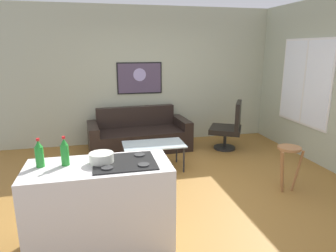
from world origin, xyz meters
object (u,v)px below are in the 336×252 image
Objects in this scene: soda_bottle at (39,154)px; wall_painting at (140,78)px; soda_bottle_2 at (65,152)px; bar_stool at (288,157)px; couch at (139,136)px; coffee_table at (154,146)px; mixing_bowl at (101,158)px; armchair at (230,127)px.

wall_painting is at bearing 67.34° from soda_bottle.
bar_stool is at bearing 12.37° from soda_bottle_2.
bar_stool is (1.79, -2.28, 0.23)m from couch.
couch is 2.01× the size of coffee_table.
coffee_table is 2.09m from mixing_bowl.
soda_bottle is (-1.41, -1.80, 0.60)m from coffee_table.
bar_stool is 3.37m from wall_painting.
coffee_table is 3.59× the size of soda_bottle.
soda_bottle is at bearing -168.74° from bar_stool.
soda_bottle_2 reaches higher than mixing_bowl.
soda_bottle_2 is at bearing -167.63° from bar_stool.
bar_stool is at bearing 14.53° from mixing_bowl.
bar_stool is 0.70× the size of wall_painting.
armchair is 3.46× the size of soda_bottle.
bar_stool is at bearing 11.26° from soda_bottle.
armchair is at bearing 22.72° from coffee_table.
coffee_table is 1.55× the size of bar_stool.
couch is 7.21× the size of soda_bottle.
mixing_bowl is (0.34, -0.03, -0.08)m from soda_bottle_2.
soda_bottle reaches higher than coffee_table.
armchair is 1.49× the size of bar_stool.
armchair is at bearing 41.37° from soda_bottle_2.
bar_stool is at bearing -34.79° from coffee_table.
wall_painting is (0.01, 1.62, 0.96)m from coffee_table.
armchair reaches higher than coffee_table.
bar_stool is 2.99m from soda_bottle_2.
mixing_bowl reaches higher than coffee_table.
armchair is 3.99m from soda_bottle.
couch is 7.00× the size of soda_bottle_2.
armchair is at bearing 91.08° from bar_stool.
coffee_table is 3.49× the size of soda_bottle_2.
armchair reaches higher than couch.
couch is 2.08× the size of armchair.
soda_bottle is 0.30× the size of wall_painting.
soda_bottle is 0.97× the size of soda_bottle_2.
soda_bottle_2 is at bearing -123.19° from coffee_table.
soda_bottle_2 is at bearing -138.63° from armchair.
soda_bottle is 0.23m from soda_bottle_2.
couch is at bearing 75.61° from mixing_bowl.
armchair is (1.66, 0.69, 0.05)m from coffee_table.
coffee_table is at bearing -85.14° from couch.
mixing_bowl reaches higher than armchair.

